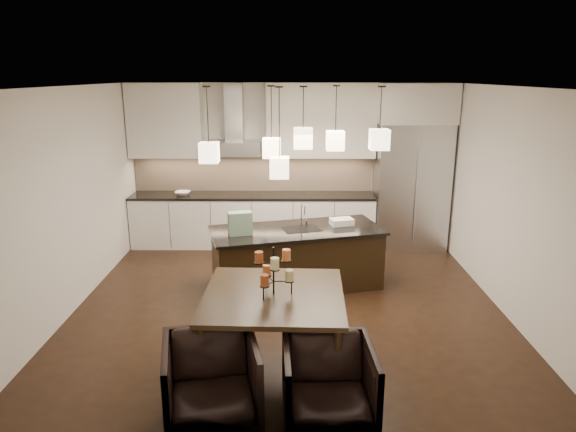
{
  "coord_description": "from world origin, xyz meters",
  "views": [
    {
      "loc": [
        0.03,
        -6.25,
        2.95
      ],
      "look_at": [
        0.0,
        0.2,
        1.15
      ],
      "focal_mm": 32.0,
      "sensor_mm": 36.0,
      "label": 1
    }
  ],
  "objects_px": {
    "island_body": "(297,259)",
    "armchair_left": "(212,381)",
    "armchair_right": "(329,385)",
    "refrigerator": "(411,186)",
    "dining_table": "(274,331)"
  },
  "relations": [
    {
      "from": "island_body",
      "to": "armchair_left",
      "type": "height_order",
      "value": "island_body"
    },
    {
      "from": "island_body",
      "to": "armchair_right",
      "type": "height_order",
      "value": "island_body"
    },
    {
      "from": "refrigerator",
      "to": "island_body",
      "type": "height_order",
      "value": "refrigerator"
    },
    {
      "from": "island_body",
      "to": "armchair_right",
      "type": "relative_size",
      "value": 2.87
    },
    {
      "from": "island_body",
      "to": "refrigerator",
      "type": "bearing_deg",
      "value": 27.12
    },
    {
      "from": "island_body",
      "to": "dining_table",
      "type": "distance_m",
      "value": 2.17
    },
    {
      "from": "refrigerator",
      "to": "island_body",
      "type": "bearing_deg",
      "value": -138.14
    },
    {
      "from": "refrigerator",
      "to": "island_body",
      "type": "distance_m",
      "value": 2.74
    },
    {
      "from": "island_body",
      "to": "dining_table",
      "type": "relative_size",
      "value": 1.66
    },
    {
      "from": "armchair_left",
      "to": "dining_table",
      "type": "bearing_deg",
      "value": 45.64
    },
    {
      "from": "refrigerator",
      "to": "island_body",
      "type": "relative_size",
      "value": 0.93
    },
    {
      "from": "dining_table",
      "to": "armchair_left",
      "type": "height_order",
      "value": "dining_table"
    },
    {
      "from": "dining_table",
      "to": "armchair_right",
      "type": "height_order",
      "value": "dining_table"
    },
    {
      "from": "island_body",
      "to": "armchair_right",
      "type": "xyz_separation_m",
      "value": [
        0.24,
        -3.0,
        -0.04
      ]
    },
    {
      "from": "armchair_left",
      "to": "armchair_right",
      "type": "height_order",
      "value": "armchair_left"
    }
  ]
}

